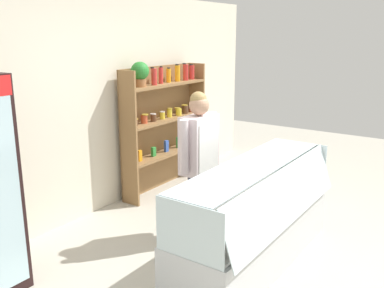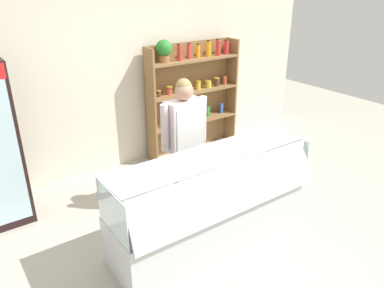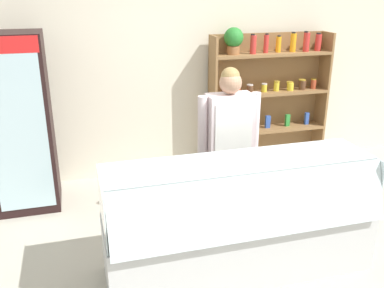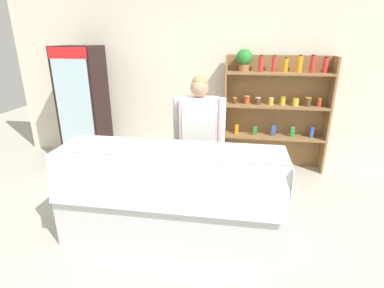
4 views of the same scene
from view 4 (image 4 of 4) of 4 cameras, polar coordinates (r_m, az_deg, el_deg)
ground_plane at (r=3.42m, az=-0.45°, el=-16.75°), size 12.00×12.00×0.00m
back_wall at (r=4.99m, az=3.83°, el=12.00°), size 6.80×0.10×2.70m
drinks_fridge at (r=5.11m, az=-19.83°, el=6.48°), size 0.63×0.58×1.90m
shelving_unit at (r=4.83m, az=15.21°, el=7.35°), size 1.58×0.29×1.86m
deli_display_case at (r=3.21m, az=-4.02°, el=-12.71°), size 2.24×0.72×1.01m
shop_clerk at (r=3.60m, az=1.33°, el=2.43°), size 0.63×0.25×1.62m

